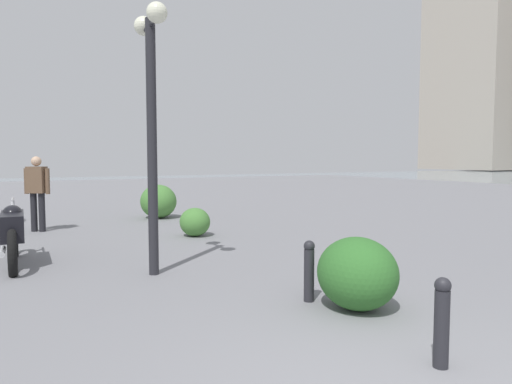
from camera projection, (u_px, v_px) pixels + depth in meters
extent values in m
cube|color=#B2A899|center=(485.00, 60.00, 70.66)|extent=(13.14, 13.33, 33.33)
cylinder|color=#232328|center=(152.00, 149.00, 6.54)|extent=(0.14, 0.14, 3.60)
cylinder|color=#232328|center=(150.00, 26.00, 6.41)|extent=(0.70, 0.06, 0.06)
sphere|color=#EAEACC|center=(157.00, 13.00, 6.10)|extent=(0.28, 0.28, 0.28)
sphere|color=#EAEACC|center=(144.00, 26.00, 6.72)|extent=(0.28, 0.28, 0.28)
torus|color=black|center=(13.00, 254.00, 6.62)|extent=(0.72, 0.13, 0.72)
torus|color=black|center=(14.00, 238.00, 7.91)|extent=(0.72, 0.13, 0.72)
cube|color=black|center=(13.00, 226.00, 7.20)|extent=(1.10, 0.33, 0.40)
ellipsoid|color=black|center=(12.00, 213.00, 7.39)|extent=(0.44, 0.29, 0.24)
cylinder|color=silver|center=(13.00, 220.00, 7.83)|extent=(0.18, 0.06, 0.66)
cylinder|color=silver|center=(12.00, 199.00, 7.75)|extent=(0.60, 0.04, 0.04)
cylinder|color=silver|center=(2.00, 251.00, 6.80)|extent=(0.55, 0.10, 0.09)
cylinder|color=black|center=(42.00, 212.00, 10.52)|extent=(0.14, 0.14, 0.90)
cylinder|color=black|center=(34.00, 212.00, 10.55)|extent=(0.14, 0.14, 0.90)
cube|color=brown|center=(37.00, 180.00, 10.48)|extent=(0.43, 0.46, 0.60)
sphere|color=tan|center=(36.00, 161.00, 10.45)|extent=(0.22, 0.22, 0.22)
cylinder|color=brown|center=(47.00, 181.00, 10.45)|extent=(0.10, 0.10, 0.58)
cylinder|color=brown|center=(26.00, 181.00, 10.52)|extent=(0.10, 0.10, 0.58)
cylinder|color=#232328|center=(442.00, 329.00, 3.68)|extent=(0.12, 0.12, 0.63)
sphere|color=#232328|center=(443.00, 285.00, 3.65)|extent=(0.13, 0.13, 0.13)
cylinder|color=#232328|center=(309.00, 275.00, 5.39)|extent=(0.12, 0.12, 0.61)
sphere|color=#232328|center=(309.00, 246.00, 5.36)|extent=(0.13, 0.13, 0.13)
ellipsoid|color=#477F38|center=(195.00, 222.00, 9.92)|extent=(0.72, 0.64, 0.61)
ellipsoid|color=#2D6628|center=(357.00, 273.00, 5.10)|extent=(0.94, 0.85, 0.80)
ellipsoid|color=#477F38|center=(158.00, 201.00, 12.91)|extent=(1.10, 0.99, 0.93)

